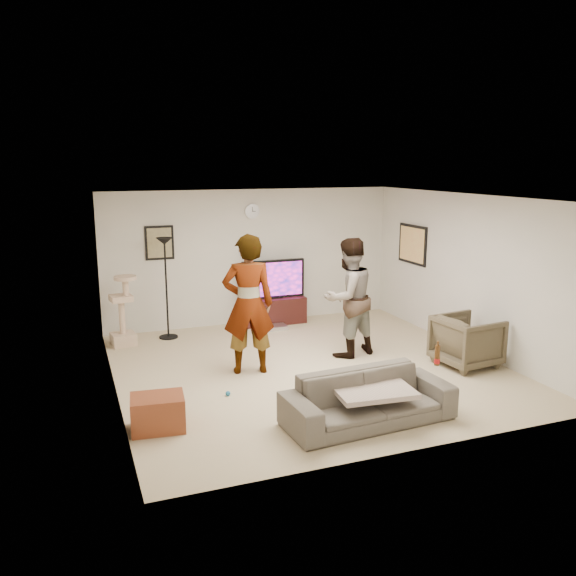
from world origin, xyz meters
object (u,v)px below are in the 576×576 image
object	(u,v)px
tv_stand	(273,310)
sofa	(368,399)
armchair	(467,341)
cat_tree	(122,311)
person_left	(248,304)
beer_bottle	(437,355)
side_table	(158,413)
tv	(273,279)
person_right	(348,298)
floor_lamp	(166,289)

from	to	relation	value
tv_stand	sofa	xyz separation A→B (m)	(-0.40, -4.47, 0.05)
sofa	armchair	bearing A→B (deg)	24.33
cat_tree	person_left	world-z (taller)	person_left
beer_bottle	side_table	world-z (taller)	beer_bottle
tv	person_left	xyz separation A→B (m)	(-1.20, -2.35, 0.16)
armchair	beer_bottle	bearing A→B (deg)	125.45
tv_stand	side_table	size ratio (longest dim) A/B	1.99
person_right	sofa	distance (m)	2.54
tv	side_table	xyz separation A→B (m)	(-2.73, -3.78, -0.65)
tv	cat_tree	size ratio (longest dim) A/B	1.02
person_right	armchair	xyz separation A→B (m)	(1.44, -1.08, -0.55)
tv_stand	floor_lamp	size ratio (longest dim) A/B	0.68
floor_lamp	sofa	xyz separation A→B (m)	(1.61, -4.23, -0.58)
cat_tree	side_table	size ratio (longest dim) A/B	1.98
tv_stand	beer_bottle	xyz separation A→B (m)	(0.52, -4.47, 0.46)
sofa	beer_bottle	world-z (taller)	beer_bottle
tv_stand	cat_tree	bearing A→B (deg)	-172.10
tv_stand	sofa	bearing A→B (deg)	-95.16
sofa	person_left	bearing A→B (deg)	107.14
person_right	person_left	bearing A→B (deg)	-9.00
armchair	side_table	xyz separation A→B (m)	(-4.63, -0.53, -0.18)
beer_bottle	tv_stand	bearing A→B (deg)	96.61
tv_stand	cat_tree	size ratio (longest dim) A/B	1.01
side_table	tv	bearing A→B (deg)	54.20
floor_lamp	tv	bearing A→B (deg)	6.64
tv_stand	armchair	bearing A→B (deg)	-59.62
sofa	armchair	world-z (taller)	armchair
tv_stand	armchair	distance (m)	3.77
floor_lamp	person_right	distance (m)	3.15
armchair	side_table	distance (m)	4.67
tv_stand	floor_lamp	xyz separation A→B (m)	(-2.01, -0.23, 0.62)
cat_tree	armchair	bearing A→B (deg)	-31.42
person_left	beer_bottle	world-z (taller)	person_left
floor_lamp	armchair	distance (m)	4.97
beer_bottle	side_table	xyz separation A→B (m)	(-3.25, 0.69, -0.51)
sofa	side_table	world-z (taller)	sofa
floor_lamp	cat_tree	distance (m)	0.83
sofa	side_table	size ratio (longest dim) A/B	3.36
tv	person_left	world-z (taller)	person_left
tv	cat_tree	bearing A→B (deg)	-172.10
sofa	person_right	bearing A→B (deg)	65.73
person_left	armchair	xyz separation A→B (m)	(3.11, -0.91, -0.63)
cat_tree	beer_bottle	bearing A→B (deg)	-51.03
cat_tree	tv_stand	bearing A→B (deg)	7.90
tv_stand	person_right	distance (m)	2.32
cat_tree	floor_lamp	bearing A→B (deg)	11.16
cat_tree	sofa	bearing A→B (deg)	-59.75
cat_tree	beer_bottle	distance (m)	5.25
tv_stand	sofa	distance (m)	4.49
cat_tree	tv	bearing A→B (deg)	7.90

